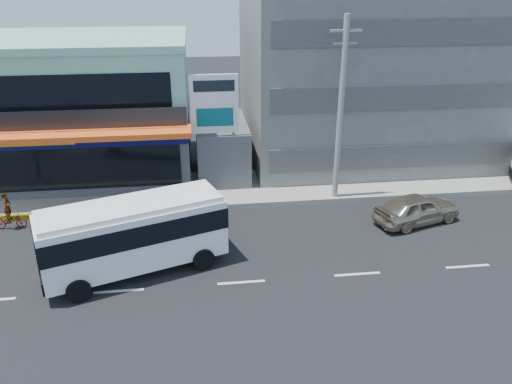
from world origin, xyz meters
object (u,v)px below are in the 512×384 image
Objects in this scene: sedan at (417,209)px; motorcycle_rider at (10,217)px; satellite_dish at (223,125)px; minibus at (134,231)px; utility_pole_near at (341,112)px; shop_building at (91,110)px; concrete_building at (370,52)px; billboard at (215,111)px.

motorcycle_rider is at bearing 68.18° from sedan.
satellite_dish is 10.59m from minibus.
shop_building is at bearing 154.94° from utility_pole_near.
utility_pole_near is 12.36m from minibus.
minibus is at bearing -150.35° from utility_pole_near.
utility_pole_near is at bearing 4.10° from motorcycle_rider.
utility_pole_near is at bearing -25.06° from shop_building.
minibus is (-4.37, -9.50, -1.67)m from satellite_dish.
motorcycle_rider is (-20.48, 1.85, -0.13)m from sedan.
concrete_building is 2.00× the size of minibus.
utility_pole_near is (14.00, -6.55, 1.15)m from shop_building.
sedan is (3.45, -3.07, -4.38)m from utility_pole_near.
concrete_building is 8.19× the size of motorcycle_rider.
shop_building is 8.54m from satellite_dish.
concrete_building is 2.32× the size of billboard.
satellite_dish is at bearing -158.20° from concrete_building.
motorcycle_rider is at bearing -163.99° from billboard.
motorcycle_rider is at bearing -111.27° from shop_building.
concrete_building is 12.37m from sedan.
concrete_building is 8.79m from utility_pole_near.
sedan is (13.82, 2.83, -1.13)m from minibus.
billboard is 3.53× the size of motorcycle_rider.
concrete_building is 20.36m from minibus.
motorcycle_rider is (-11.02, -4.82, -2.93)m from satellite_dish.
minibus is 14.15m from sedan.
concrete_building is at bearing 28.92° from billboard.
utility_pole_near is at bearing 31.71° from sedan.
minibus is (-14.37, -13.50, -5.10)m from concrete_building.
utility_pole_near is 6.36m from sedan.
billboard is 1.52× the size of sedan.
shop_building is at bearing 147.68° from billboard.
motorcycle_rider is (-6.66, 4.68, -1.26)m from minibus.
sedan is at bearing -5.16° from motorcycle_rider.
motorcycle_rider is (-21.02, -8.82, -6.36)m from concrete_building.
motorcycle_rider is at bearing -156.39° from satellite_dish.
billboard reaches higher than sedan.
sedan is (9.95, -4.87, -4.15)m from billboard.
minibus is at bearing -116.66° from billboard.
concrete_building is at bearing -19.59° from sedan.
satellite_dish is at bearing -20.21° from shop_building.
utility_pole_near reaches higher than satellite_dish.
motorcycle_rider is at bearing 144.88° from minibus.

